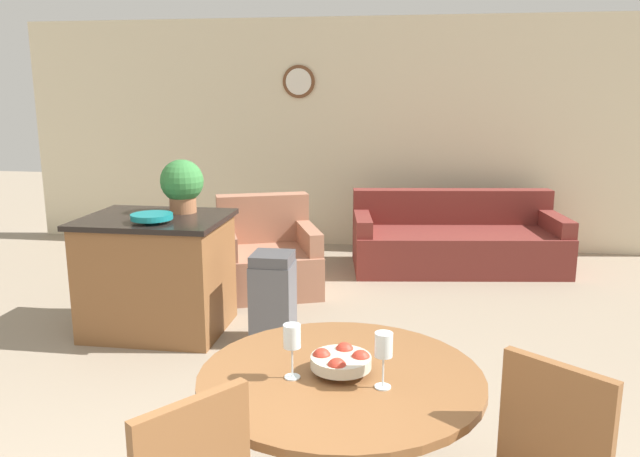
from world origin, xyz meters
The scene contains 11 objects.
wall_back centered at (0.00, 6.04, 1.35)m, with size 8.00×0.09×2.70m.
dining_table centered at (0.54, 0.88, 0.57)m, with size 1.16×1.16×0.74m.
fruit_bowl centered at (0.54, 0.88, 0.79)m, with size 0.25×0.25×0.10m.
wine_glass_left centered at (0.35, 0.82, 0.90)m, with size 0.07×0.07×0.23m.
wine_glass_right centered at (0.71, 0.78, 0.90)m, with size 0.07×0.07×0.23m.
kitchen_island centered at (-1.15, 2.99, 0.46)m, with size 1.09×0.87×0.92m.
teal_bowl centered at (-1.08, 2.78, 0.96)m, with size 0.30×0.30×0.07m.
potted_plant centered at (-0.99, 3.19, 1.14)m, with size 0.34×0.34×0.42m.
trash_bin centered at (-0.21, 2.90, 0.34)m, with size 0.31×0.32×0.69m.
couch centered at (1.28, 5.17, 0.28)m, with size 2.29×1.25×0.80m.
armchair centered at (-0.55, 4.15, 0.29)m, with size 1.16×1.17×0.87m.
Camera 1 is at (0.81, -1.45, 1.86)m, focal length 35.00 mm.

